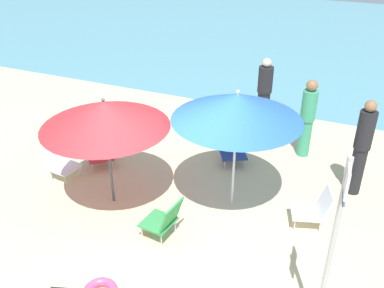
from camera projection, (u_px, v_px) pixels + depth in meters
The scene contains 13 objects.
ground_plane at pixel (141, 237), 6.41m from camera, with size 40.00×40.00×0.00m, color beige.
sea_water at pixel (302, 34), 17.09m from camera, with size 40.00×16.00×0.01m, color #5693A3.
umbrella_red at pixel (105, 114), 6.44m from camera, with size 2.02×2.02×1.90m.
umbrella_blue at pixel (237, 107), 6.31m from camera, with size 2.02×2.02×2.05m.
beach_chair_a at pixel (61, 163), 7.75m from camera, with size 0.59×0.53×0.56m.
beach_chair_b at pixel (232, 148), 8.25m from camera, with size 0.70×0.73×0.60m.
beach_chair_c at pixel (99, 150), 8.20m from camera, with size 0.73×0.74×0.54m.
beach_chair_d at pixel (315, 208), 6.54m from camera, with size 0.69×0.62×0.63m.
beach_chair_e at pixel (164, 219), 6.22m from camera, with size 0.60×0.53×0.70m.
person_a at pixel (307, 118), 8.21m from camera, with size 0.29×0.29×1.60m.
person_b at pixel (264, 95), 9.17m from camera, with size 0.32×0.32×1.67m.
person_c at pixel (362, 148), 7.03m from camera, with size 0.28×0.28×1.75m.
warning_sign at pixel (336, 229), 4.27m from camera, with size 0.07×0.49×2.37m.
Camera 1 is at (2.66, -4.22, 4.35)m, focal length 39.40 mm.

